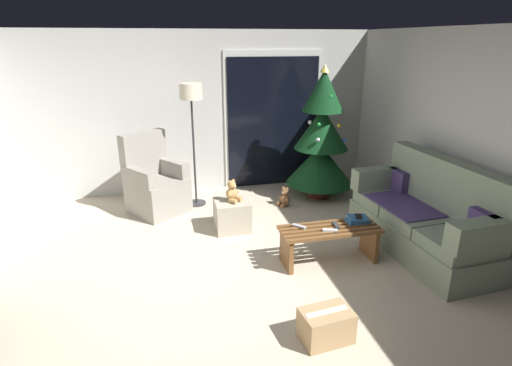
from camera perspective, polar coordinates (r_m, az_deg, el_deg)
ground_plane at (r=4.22m, az=-3.20°, el=-14.50°), size 7.00×7.00×0.00m
wall_back at (r=6.64m, az=-8.18°, el=9.60°), size 5.72×0.12×2.50m
wall_right at (r=5.00m, az=30.78°, el=3.89°), size 0.12×6.00×2.50m
patio_door_frame at (r=6.81m, az=2.33°, el=8.74°), size 1.60×0.02×2.20m
patio_door_glass at (r=6.81m, az=2.36°, el=8.30°), size 1.50×0.02×2.10m
couch at (r=5.13m, az=22.52°, el=-4.58°), size 0.89×1.98×1.08m
coffee_table at (r=4.62m, az=10.16°, el=-7.70°), size 1.10×0.40×0.41m
remote_graphite at (r=4.61m, az=11.05°, el=-5.76°), size 0.06×0.16×0.02m
remote_silver at (r=4.52m, az=6.01°, el=-6.00°), size 0.14×0.14×0.02m
remote_white at (r=4.48m, az=10.26°, el=-6.48°), size 0.16×0.09×0.02m
book_stack at (r=4.76m, az=13.96°, el=-4.95°), size 0.26×0.23×0.06m
cell_phone at (r=4.75m, az=14.08°, el=-4.54°), size 0.11×0.16×0.01m
christmas_tree at (r=6.33m, az=9.03°, el=5.81°), size 1.03×1.03×2.02m
armchair at (r=6.00m, az=-13.85°, el=-0.21°), size 0.96×0.96×1.13m
floor_lamp at (r=5.88m, az=-8.96°, el=10.84°), size 0.32×0.32×1.78m
ottoman at (r=5.34m, az=-3.33°, el=-4.46°), size 0.44×0.44×0.39m
teddy_bear_honey at (r=5.22m, az=-3.31°, el=-1.30°), size 0.21×0.22×0.29m
teddy_bear_chestnut_by_tree at (r=6.13m, az=3.96°, el=-2.04°), size 0.22×0.21×0.29m
cardboard_box_taped_mid_floor at (r=3.60m, az=9.70°, el=-18.93°), size 0.44×0.33×0.27m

